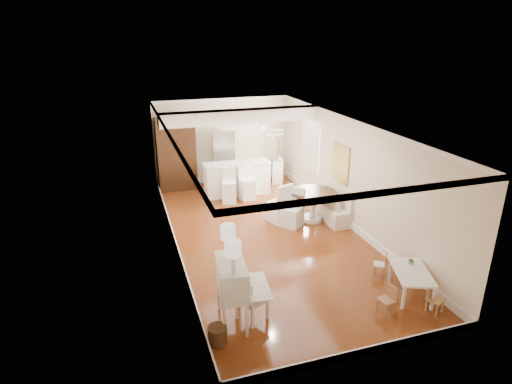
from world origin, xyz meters
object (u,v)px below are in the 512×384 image
slip_chair_near (292,208)px  sideboard (278,171)px  bar_stool_left (229,186)px  bar_stool_right (247,183)px  gustavian_armchair (252,298)px  slip_chair_far (279,202)px  fridge (234,157)px  kids_chair_c (435,299)px  pantry_cabinet (176,154)px  secretary_bureau (232,293)px  kids_chair_a (387,299)px  wicker_basket (218,335)px  kids_table (411,283)px  kids_chair_b (380,264)px  breakfast_counter (237,178)px  dining_table (313,206)px

slip_chair_near → sideboard: (0.92, 3.46, -0.14)m
bar_stool_left → bar_stool_right: bar_stool_left is taller
gustavian_armchair → slip_chair_far: 4.26m
bar_stool_right → fridge: bearing=77.9°
kids_chair_c → bar_stool_left: bearing=87.9°
fridge → pantry_cabinet: bearing=179.1°
secretary_bureau → kids_chair_a: size_ratio=2.25×
gustavian_armchair → kids_chair_c: bearing=-131.7°
bar_stool_left → gustavian_armchair: bearing=-86.0°
wicker_basket → slip_chair_far: slip_chair_far is taller
slip_chair_near → pantry_cabinet: (-2.43, 3.81, 0.64)m
kids_table → pantry_cabinet: pantry_cabinet is taller
slip_chair_near → fridge: bearing=147.3°
kids_table → kids_chair_b: bearing=100.1°
gustavian_armchair → kids_chair_b: (2.97, 0.59, -0.18)m
breakfast_counter → slip_chair_far: bearing=-77.5°
kids_table → slip_chair_far: 4.20m
dining_table → bar_stool_right: bar_stool_right is taller
gustavian_armchair → kids_chair_a: gustavian_armchair is taller
dining_table → bar_stool_left: (-1.81, 1.95, 0.10)m
breakfast_counter → fridge: fridge is taller
kids_table → dining_table: size_ratio=0.86×
kids_chair_c → breakfast_counter: bearing=83.1°
kids_chair_a → secretary_bureau: bearing=-110.5°
kids_chair_b → bar_stool_left: 5.31m
slip_chair_far → fridge: size_ratio=0.60×
kids_chair_b → fridge: (-1.35, 6.60, 0.65)m
wicker_basket → bar_stool_left: (1.73, 5.96, 0.36)m
secretary_bureau → bar_stool_right: size_ratio=1.16×
gustavian_armchair → sideboard: 7.52m
breakfast_counter → bar_stool_right: (0.16, -0.54, -0.00)m
kids_chair_a → bar_stool_left: (-1.37, 6.07, 0.25)m
secretary_bureau → breakfast_counter: secretary_bureau is taller
bar_stool_right → kids_chair_b: bearing=-85.0°
kids_table → sideboard: 7.10m
kids_chair_b → wicker_basket: bearing=-40.4°
kids_chair_a → breakfast_counter: 6.76m
sideboard → slip_chair_far: bearing=-86.2°
bar_stool_left → sideboard: bearing=47.5°
kids_chair_b → breakfast_counter: size_ratio=0.25×
kids_chair_b → slip_chair_near: slip_chair_near is taller
gustavian_armchair → kids_table: gustavian_armchair is taller
dining_table → slip_chair_far: size_ratio=1.12×
kids_chair_b → pantry_cabinet: (-3.25, 6.63, 0.90)m
secretary_bureau → wicker_basket: 0.73m
gustavian_armchair → breakfast_counter: 6.30m
wicker_basket → dining_table: bearing=48.6°
kids_chair_a → dining_table: dining_table is taller
kids_chair_c → slip_chair_near: (-1.06, 4.23, 0.24)m
sideboard → fridge: bearing=-168.5°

